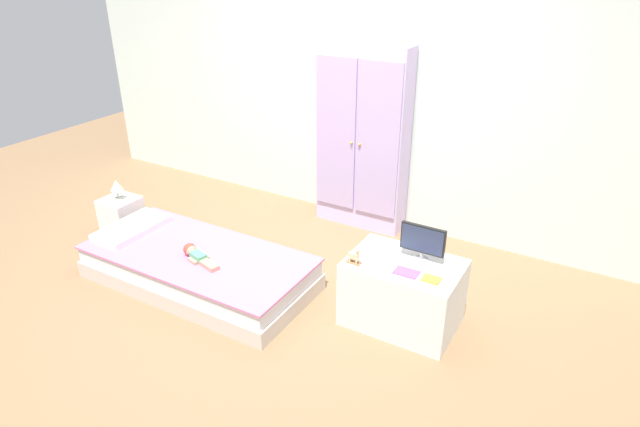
# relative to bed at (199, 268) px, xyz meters

# --- Properties ---
(ground_plane) EXTENTS (10.00, 10.00, 0.02)m
(ground_plane) POSITION_rel_bed_xyz_m (0.52, 0.18, -0.14)
(ground_plane) COLOR brown
(back_wall) EXTENTS (6.40, 0.05, 2.70)m
(back_wall) POSITION_rel_bed_xyz_m (0.52, 1.76, 1.22)
(back_wall) COLOR silver
(back_wall) RESTS_ON ground_plane
(bed) EXTENTS (1.81, 0.85, 0.27)m
(bed) POSITION_rel_bed_xyz_m (0.00, 0.00, 0.00)
(bed) COLOR beige
(bed) RESTS_ON ground_plane
(pillow) EXTENTS (0.32, 0.61, 0.06)m
(pillow) POSITION_rel_bed_xyz_m (-0.71, -0.00, 0.17)
(pillow) COLOR silver
(pillow) RESTS_ON bed
(doll) EXTENTS (0.39, 0.17, 0.10)m
(doll) POSITION_rel_bed_xyz_m (0.05, -0.07, 0.18)
(doll) COLOR #4CA375
(doll) RESTS_ON bed
(nightstand) EXTENTS (0.30, 0.30, 0.36)m
(nightstand) POSITION_rel_bed_xyz_m (-1.16, 0.27, 0.04)
(nightstand) COLOR white
(nightstand) RESTS_ON ground_plane
(table_lamp) EXTENTS (0.11, 0.11, 0.18)m
(table_lamp) POSITION_rel_bed_xyz_m (-1.16, 0.27, 0.35)
(table_lamp) COLOR #B7B2AD
(table_lamp) RESTS_ON nightstand
(wardrobe) EXTENTS (0.84, 0.29, 1.69)m
(wardrobe) POSITION_rel_bed_xyz_m (0.63, 1.58, 0.71)
(wardrobe) COLOR silver
(wardrobe) RESTS_ON ground_plane
(tv_stand) EXTENTS (0.76, 0.53, 0.49)m
(tv_stand) POSITION_rel_bed_xyz_m (1.58, 0.33, 0.11)
(tv_stand) COLOR silver
(tv_stand) RESTS_ON ground_plane
(tv_monitor) EXTENTS (0.31, 0.10, 0.26)m
(tv_monitor) POSITION_rel_bed_xyz_m (1.66, 0.42, 0.50)
(tv_monitor) COLOR #99999E
(tv_monitor) RESTS_ON tv_stand
(rocking_horse_toy) EXTENTS (0.11, 0.04, 0.13)m
(rocking_horse_toy) POSITION_rel_bed_xyz_m (1.29, 0.15, 0.41)
(rocking_horse_toy) COLOR #8E6642
(rocking_horse_toy) RESTS_ON tv_stand
(book_purple) EXTENTS (0.16, 0.11, 0.01)m
(book_purple) POSITION_rel_bed_xyz_m (1.63, 0.21, 0.36)
(book_purple) COLOR #8E51B2
(book_purple) RESTS_ON tv_stand
(book_orange) EXTENTS (0.11, 0.08, 0.02)m
(book_orange) POSITION_rel_bed_xyz_m (1.81, 0.21, 0.36)
(book_orange) COLOR orange
(book_orange) RESTS_ON tv_stand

